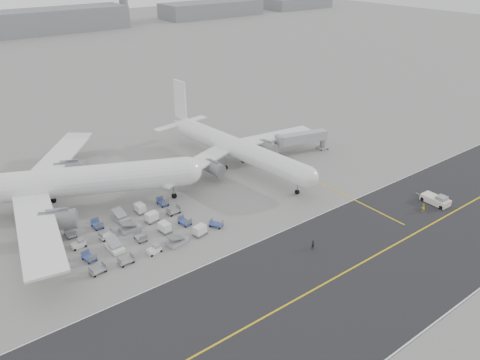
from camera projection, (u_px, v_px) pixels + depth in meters
ground at (236, 243)px, 86.06m from camera, size 700.00×700.00×0.00m
taxiway at (327, 282)px, 75.94m from camera, size 220.00×59.00×0.03m
horizon_buildings at (24, 35)px, 287.74m from camera, size 520.00×28.00×28.00m
airliner_a at (48, 184)px, 93.68m from camera, size 58.89×57.48×21.56m
airliner_b at (235, 147)px, 113.82m from camera, size 49.62×50.40×17.41m
pushback_tug at (436, 200)px, 98.80m from camera, size 2.85×7.61×2.18m
jet_bridge at (302, 139)px, 121.92m from camera, size 15.16×6.36×5.67m
gse_cluster at (135, 235)px, 88.33m from camera, size 29.53×24.51×2.03m
stray_dolly at (216, 227)px, 91.04m from camera, size 2.62×2.98×1.56m
ground_crew_a at (313, 245)px, 83.88m from camera, size 0.69×0.46×1.88m
ground_crew_b at (423, 208)px, 95.91m from camera, size 1.03×0.94×1.72m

